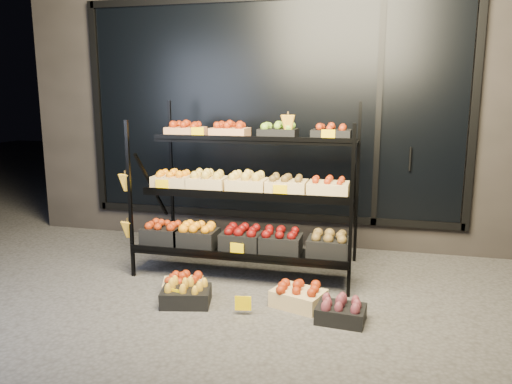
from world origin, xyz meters
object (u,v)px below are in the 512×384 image
(floor_crate_midright, at_px, (298,295))
(floor_crate_left, at_px, (183,284))
(display_rack, at_px, (245,193))
(floor_crate_midleft, at_px, (186,293))

(floor_crate_midright, bearing_deg, floor_crate_left, -162.11)
(display_rack, bearing_deg, floor_crate_midright, -48.00)
(display_rack, height_order, floor_crate_left, display_rack)
(floor_crate_left, bearing_deg, display_rack, 42.35)
(floor_crate_left, xyz_separation_m, floor_crate_midleft, (0.11, -0.21, 0.01))
(floor_crate_left, xyz_separation_m, floor_crate_midright, (1.03, -0.02, 0.01))
(floor_crate_midleft, bearing_deg, display_rack, 60.55)
(display_rack, distance_m, floor_crate_left, 1.06)
(floor_crate_midleft, bearing_deg, floor_crate_midright, -1.26)
(floor_crate_midright, bearing_deg, floor_crate_midleft, -149.17)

